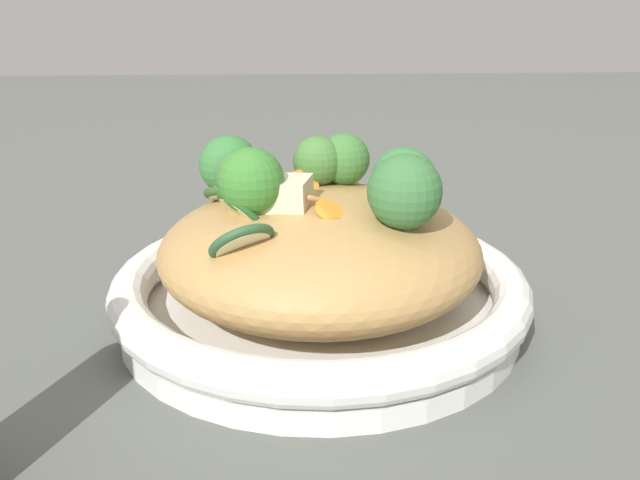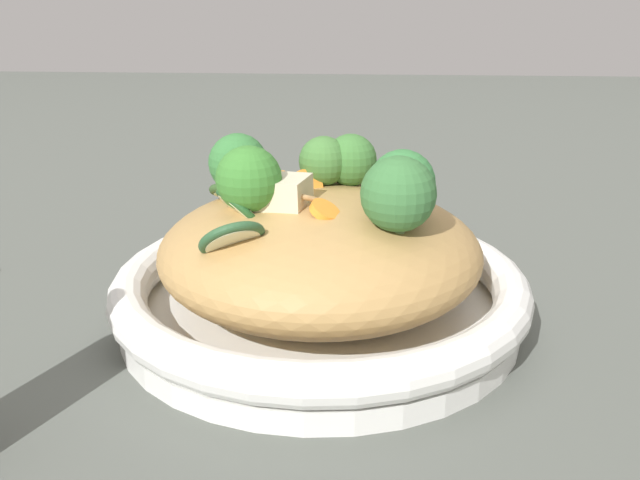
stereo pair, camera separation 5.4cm
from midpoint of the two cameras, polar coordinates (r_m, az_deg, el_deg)
name	(u,v)px [view 1 (the left image)]	position (r m, az deg, el deg)	size (l,w,h in m)	color
ground_plane	(320,321)	(0.57, -2.74, -6.49)	(3.00, 3.00, 0.00)	#535851
serving_bowl	(320,294)	(0.56, -2.78, -4.34)	(0.32, 0.32, 0.05)	white
noodle_heap	(320,250)	(0.54, -2.85, -0.88)	(0.24, 0.24, 0.10)	#AF864C
broccoli_florets	(317,177)	(0.53, -3.16, 5.00)	(0.16, 0.19, 0.07)	#96AF77
carrot_coins	(283,193)	(0.55, -5.74, 3.71)	(0.11, 0.10, 0.03)	orange
zucchini_slices	(237,216)	(0.52, -9.58, 1.85)	(0.15, 0.07, 0.04)	beige
chicken_chunks	(308,188)	(0.55, -3.76, 4.08)	(0.14, 0.08, 0.04)	beige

